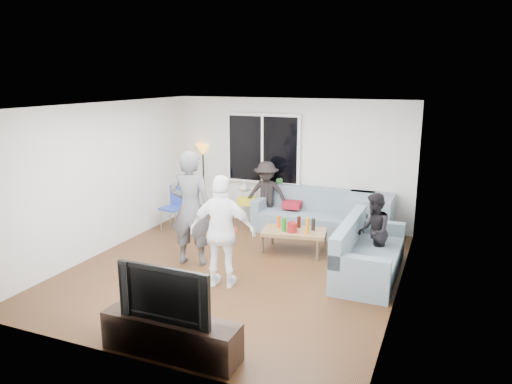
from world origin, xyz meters
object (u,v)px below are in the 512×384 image
at_px(player_left, 191,208).
at_px(player_right, 223,232).
at_px(television, 169,291).
at_px(tv_console, 171,336).
at_px(floor_lamp, 203,179).
at_px(spectator_right, 374,232).
at_px(spectator_back, 266,194).
at_px(sofa_right_section, 370,249).
at_px(sofa_back_section, 312,212).
at_px(side_chair, 172,209).
at_px(coffee_table, 294,241).

relative_size(player_left, player_right, 1.13).
bearing_deg(television, player_right, 98.21).
bearing_deg(tv_console, television, 0.00).
relative_size(floor_lamp, tv_console, 0.97).
distance_m(floor_lamp, tv_console, 5.78).
bearing_deg(player_right, spectator_right, -152.40).
bearing_deg(floor_lamp, spectator_right, -24.87).
height_order(floor_lamp, spectator_back, floor_lamp).
bearing_deg(tv_console, player_right, 98.21).
height_order(sofa_right_section, tv_console, sofa_right_section).
relative_size(sofa_back_section, spectator_right, 1.84).
height_order(side_chair, player_left, player_left).
distance_m(spectator_back, television, 4.86).
height_order(sofa_right_section, television, television).
relative_size(spectator_back, tv_console, 0.85).
height_order(sofa_right_section, player_left, player_left).
bearing_deg(spectator_right, sofa_right_section, -11.82).
bearing_deg(side_chair, tv_console, -47.30).
distance_m(sofa_right_section, coffee_table, 1.51).
distance_m(floor_lamp, player_left, 3.06).
xyz_separation_m(sofa_right_section, player_left, (-2.79, -0.63, 0.52)).
relative_size(side_chair, floor_lamp, 0.55).
bearing_deg(spectator_back, television, -94.33).
bearing_deg(television, sofa_right_section, 61.60).
distance_m(sofa_back_section, spectator_back, 1.01).
xyz_separation_m(sofa_back_section, side_chair, (-2.66, -0.88, 0.01)).
relative_size(player_left, spectator_back, 1.39).
distance_m(sofa_right_section, floor_lamp, 4.62).
height_order(player_left, spectator_right, player_left).
xyz_separation_m(sofa_right_section, coffee_table, (-1.40, 0.52, -0.22)).
height_order(sofa_back_section, floor_lamp, floor_lamp).
relative_size(sofa_right_section, coffee_table, 1.82).
distance_m(spectator_back, tv_console, 4.88).
xyz_separation_m(floor_lamp, tv_console, (2.41, -5.22, -0.56)).
relative_size(floor_lamp, spectator_right, 1.25).
relative_size(coffee_table, television, 0.99).
distance_m(side_chair, floor_lamp, 1.38).
height_order(player_left, tv_console, player_left).
bearing_deg(sofa_right_section, floor_lamp, 62.12).
bearing_deg(floor_lamp, television, -65.23).
xyz_separation_m(spectator_back, television, (0.73, -4.80, 0.08)).
relative_size(sofa_right_section, television, 1.81).
height_order(coffee_table, player_left, player_left).
bearing_deg(sofa_right_section, spectator_back, 54.14).
distance_m(player_left, tv_console, 2.79).
xyz_separation_m(tv_console, television, (0.00, 0.00, 0.54)).
bearing_deg(sofa_back_section, side_chair, -161.72).
bearing_deg(sofa_right_section, player_left, 102.67).
distance_m(player_left, spectator_back, 2.41).
xyz_separation_m(sofa_right_section, floor_lamp, (-4.07, 2.15, 0.36)).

